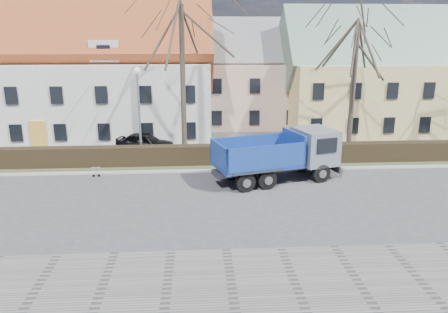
{
  "coord_description": "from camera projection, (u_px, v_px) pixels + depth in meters",
  "views": [
    {
      "loc": [
        -1.11,
        -21.9,
        8.46
      ],
      "look_at": [
        0.44,
        2.39,
        1.6
      ],
      "focal_mm": 35.0,
      "sensor_mm": 36.0,
      "label": 1
    }
  ],
  "objects": [
    {
      "name": "streetlight",
      "position": [
        139.0,
        116.0,
        28.94
      ],
      "size": [
        0.5,
        0.5,
        6.45
      ],
      "primitive_type": null,
      "color": "gray",
      "rests_on": "ground"
    },
    {
      "name": "cart_frame",
      "position": [
        92.0,
        172.0,
        26.62
      ],
      "size": [
        0.79,
        0.5,
        0.69
      ],
      "primitive_type": null,
      "rotation": [
        0.0,
        0.0,
        0.1
      ],
      "color": "silver",
      "rests_on": "ground"
    },
    {
      "name": "ground",
      "position": [
        219.0,
        197.0,
        23.4
      ],
      "size": [
        120.0,
        120.0,
        0.0
      ],
      "primitive_type": "plane",
      "color": "#444447"
    },
    {
      "name": "curb_far",
      "position": [
        215.0,
        170.0,
        27.8
      ],
      "size": [
        80.0,
        0.3,
        0.12
      ],
      "primitive_type": "cube",
      "color": "#B0B0B0",
      "rests_on": "ground"
    },
    {
      "name": "tree_1",
      "position": [
        183.0,
        66.0,
        29.72
      ],
      "size": [
        9.2,
        9.2,
        12.65
      ],
      "primitive_type": null,
      "color": "#393027",
      "rests_on": "ground"
    },
    {
      "name": "sidewalk_near",
      "position": [
        231.0,
        284.0,
        15.22
      ],
      "size": [
        80.0,
        5.0,
        0.08
      ],
      "primitive_type": "cube",
      "color": "gray",
      "rests_on": "ground"
    },
    {
      "name": "tree_2",
      "position": [
        354.0,
        77.0,
        30.68
      ],
      "size": [
        8.0,
        8.0,
        11.0
      ],
      "primitive_type": null,
      "color": "#393027",
      "rests_on": "ground"
    },
    {
      "name": "hedge",
      "position": [
        214.0,
        156.0,
        28.98
      ],
      "size": [
        60.0,
        0.9,
        1.3
      ],
      "primitive_type": "cube",
      "color": "black",
      "rests_on": "ground"
    },
    {
      "name": "building_yellow",
      "position": [
        385.0,
        82.0,
        39.56
      ],
      "size": [
        18.8,
        10.8,
        8.5
      ],
      "primitive_type": null,
      "color": "#D9C377",
      "rests_on": "ground"
    },
    {
      "name": "building_white",
      "position": [
        54.0,
        79.0,
        36.68
      ],
      "size": [
        26.8,
        10.8,
        9.5
      ],
      "primitive_type": null,
      "color": "silver",
      "rests_on": "ground"
    },
    {
      "name": "parked_car_a",
      "position": [
        145.0,
        142.0,
        32.19
      ],
      "size": [
        4.56,
        2.73,
        1.45
      ],
      "primitive_type": "imported",
      "rotation": [
        0.0,
        0.0,
        1.32
      ],
      "color": "black",
      "rests_on": "ground"
    },
    {
      "name": "building_pink",
      "position": [
        249.0,
        82.0,
        41.77
      ],
      "size": [
        10.8,
        8.8,
        8.0
      ],
      "primitive_type": null,
      "color": "tan",
      "rests_on": "ground"
    },
    {
      "name": "dump_truck",
      "position": [
        273.0,
        156.0,
        25.58
      ],
      "size": [
        8.17,
        4.91,
        3.07
      ],
      "primitive_type": null,
      "rotation": [
        0.0,
        0.0,
        0.29
      ],
      "color": "navy",
      "rests_on": "ground"
    },
    {
      "name": "grass_strip",
      "position": [
        214.0,
        163.0,
        29.34
      ],
      "size": [
        80.0,
        3.0,
        0.1
      ],
      "primitive_type": "cube",
      "color": "#414929",
      "rests_on": "ground"
    }
  ]
}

